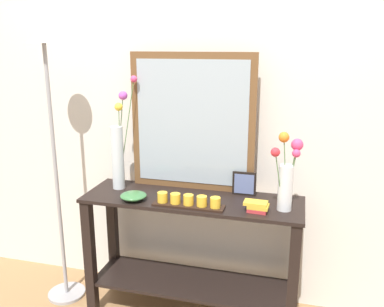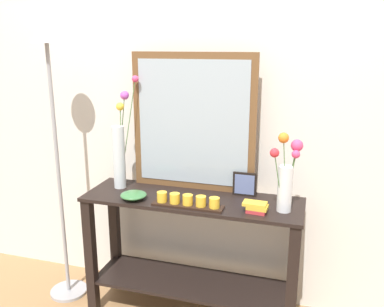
% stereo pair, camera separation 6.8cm
% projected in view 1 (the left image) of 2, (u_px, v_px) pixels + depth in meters
% --- Properties ---
extents(wall_back, '(6.40, 0.08, 2.70)m').
position_uv_depth(wall_back, '(205.00, 89.00, 2.47)').
color(wall_back, silver).
rests_on(wall_back, ground).
extents(console_table, '(1.25, 0.39, 0.76)m').
position_uv_depth(console_table, '(192.00, 245.00, 2.41)').
color(console_table, black).
rests_on(console_table, ground).
extents(mirror_leaning, '(0.74, 0.03, 0.81)m').
position_uv_depth(mirror_leaning, '(192.00, 123.00, 2.39)').
color(mirror_leaning, brown).
rests_on(mirror_leaning, console_table).
extents(tall_vase_left, '(0.15, 0.13, 0.68)m').
position_uv_depth(tall_vase_left, '(119.00, 150.00, 2.44)').
color(tall_vase_left, silver).
rests_on(tall_vase_left, console_table).
extents(vase_right, '(0.16, 0.14, 0.42)m').
position_uv_depth(vase_right, '(286.00, 176.00, 2.12)').
color(vase_right, silver).
rests_on(vase_right, console_table).
extents(candle_tray, '(0.39, 0.09, 0.07)m').
position_uv_depth(candle_tray, '(188.00, 202.00, 2.20)').
color(candle_tray, black).
rests_on(candle_tray, console_table).
extents(picture_frame_small, '(0.14, 0.01, 0.14)m').
position_uv_depth(picture_frame_small, '(244.00, 184.00, 2.36)').
color(picture_frame_small, black).
rests_on(picture_frame_small, console_table).
extents(decorative_bowl, '(0.15, 0.15, 0.04)m').
position_uv_depth(decorative_bowl, '(133.00, 196.00, 2.30)').
color(decorative_bowl, '#38703D').
rests_on(decorative_bowl, console_table).
extents(book_stack, '(0.13, 0.09, 0.05)m').
position_uv_depth(book_stack, '(257.00, 206.00, 2.14)').
color(book_stack, '#C63338').
rests_on(book_stack, console_table).
extents(floor_lamp, '(0.24, 0.24, 1.72)m').
position_uv_depth(floor_lamp, '(51.00, 123.00, 2.41)').
color(floor_lamp, '#9E9EA3').
rests_on(floor_lamp, ground).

